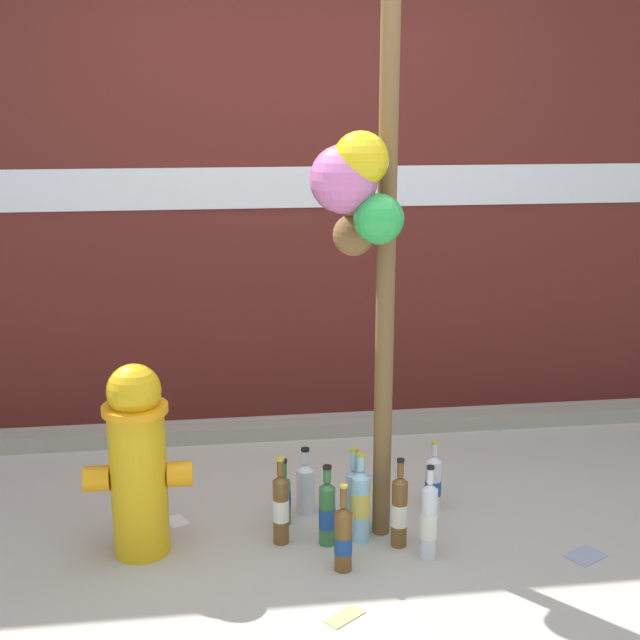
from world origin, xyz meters
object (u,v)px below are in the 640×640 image
(bottle_8, at_px, (327,512))
(bottle_3, at_px, (361,504))
(bottle_5, at_px, (343,538))
(bottle_1, at_px, (399,511))
(bottle_2, at_px, (433,482))
(memorial_post, at_px, (368,151))
(fire_hydrant, at_px, (138,460))
(bottle_6, at_px, (284,498))
(bottle_4, at_px, (353,495))
(bottle_7, at_px, (281,507))
(bottle_0, at_px, (305,486))
(bottle_9, at_px, (429,521))

(bottle_8, bearing_deg, bottle_3, 5.62)
(bottle_5, bearing_deg, bottle_1, 30.94)
(bottle_1, bearing_deg, bottle_5, -149.06)
(bottle_2, bearing_deg, memorial_post, -146.62)
(bottle_5, xyz_separation_m, bottle_8, (-0.03, 0.21, 0.00))
(memorial_post, distance_m, fire_hydrant, 1.48)
(bottle_6, relative_size, bottle_8, 0.86)
(bottle_8, bearing_deg, bottle_4, 43.27)
(fire_hydrant, distance_m, bottle_4, 0.91)
(bottle_2, relative_size, bottle_7, 0.84)
(memorial_post, distance_m, bottle_1, 1.43)
(bottle_1, bearing_deg, bottle_7, 169.39)
(bottle_0, relative_size, bottle_1, 0.79)
(bottle_2, distance_m, bottle_4, 0.41)
(bottle_0, bearing_deg, bottle_9, -46.16)
(bottle_2, distance_m, bottle_3, 0.45)
(bottle_5, relative_size, bottle_7, 0.95)
(bottle_8, bearing_deg, fire_hydrant, 176.96)
(memorial_post, height_order, bottle_9, memorial_post)
(bottle_7, bearing_deg, bottle_0, 62.93)
(fire_hydrant, bearing_deg, bottle_7, -0.36)
(bottle_0, bearing_deg, bottle_3, -54.87)
(bottle_2, height_order, bottle_4, bottle_4)
(bottle_1, distance_m, bottle_3, 0.16)
(bottle_5, relative_size, bottle_6, 1.21)
(bottle_9, bearing_deg, bottle_5, -172.86)
(memorial_post, bearing_deg, bottle_7, 177.87)
(bottle_9, bearing_deg, fire_hydrant, 169.80)
(fire_hydrant, relative_size, bottle_6, 2.67)
(fire_hydrant, relative_size, bottle_1, 2.08)
(fire_hydrant, bearing_deg, bottle_1, -5.09)
(bottle_0, bearing_deg, bottle_6, -136.78)
(memorial_post, relative_size, bottle_2, 8.24)
(memorial_post, bearing_deg, bottle_4, 104.96)
(bottle_3, distance_m, bottle_9, 0.30)
(bottle_4, distance_m, bottle_7, 0.32)
(memorial_post, distance_m, bottle_7, 1.46)
(memorial_post, distance_m, bottle_6, 1.50)
(bottle_2, distance_m, bottle_9, 0.44)
(bottle_6, height_order, bottle_9, bottle_9)
(bottle_7, xyz_separation_m, bottle_9, (0.57, -0.20, 0.00))
(memorial_post, relative_size, bottle_3, 6.79)
(fire_hydrant, relative_size, bottle_2, 2.50)
(bottle_3, xyz_separation_m, bottle_8, (-0.14, -0.01, -0.02))
(bottle_4, bearing_deg, bottle_7, -164.85)
(bottle_0, distance_m, bottle_6, 0.14)
(memorial_post, bearing_deg, fire_hydrant, 178.97)
(fire_hydrant, height_order, bottle_2, fire_hydrant)
(bottle_3, distance_m, bottle_4, 0.11)
(fire_hydrant, bearing_deg, bottle_2, 9.91)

